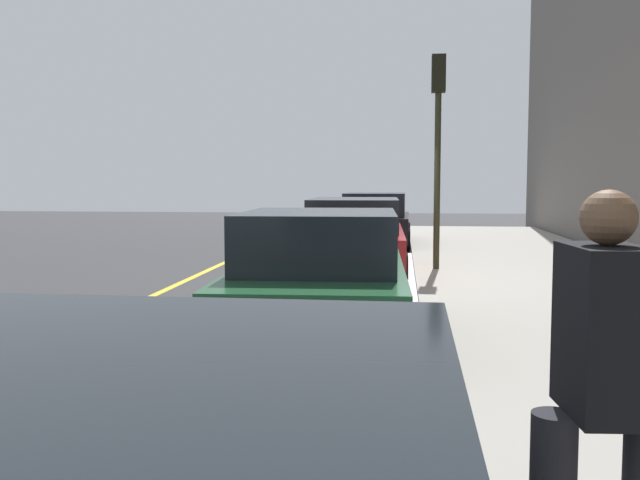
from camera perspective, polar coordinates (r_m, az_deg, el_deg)
The scene contains 9 objects.
ground_plane at distance 12.98m, azimuth 3.21°, elevation -3.38°, with size 56.00×56.00×0.00m, color #333335.
sidewalk at distance 13.20m, azimuth 17.69°, elevation -3.13°, with size 28.00×4.60×0.15m, color #A39E93.
lane_stripe_centre at distance 13.55m, azimuth -10.45°, elevation -3.09°, with size 28.00×0.14×0.01m, color gold.
snow_bank_curb at distance 12.07m, azimuth 6.29°, elevation -3.49°, with size 8.09×0.56×0.22m, color white.
parked_car_green at distance 7.78m, azimuth 0.06°, elevation -3.21°, with size 4.20×2.01×1.51m.
parked_car_red at distance 13.41m, azimuth 2.81°, elevation 0.15°, with size 4.79×1.99×1.51m.
parked_car_black at distance 19.44m, azimuth 4.46°, elevation 1.57°, with size 4.24×1.93×1.51m.
pedestrian_black_coat at distance 3.03m, azimuth 21.75°, elevation -10.95°, with size 0.47×0.54×1.65m.
traffic_light_pole at distance 13.83m, azimuth 9.45°, elevation 9.16°, with size 0.35×0.26×4.06m.
Camera 1 is at (-12.83, -0.74, 1.84)m, focal length 39.87 mm.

